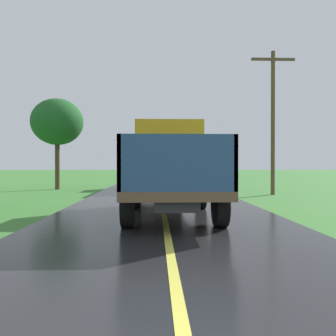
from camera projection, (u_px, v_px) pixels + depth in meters
name	position (u px, v px, depth m)	size (l,w,h in m)	color
banana_truck_near	(169.00, 166.00, 10.23)	(2.38, 5.82, 2.80)	#2D2D30
banana_truck_far	(159.00, 165.00, 21.11)	(2.38, 5.81, 2.80)	#2D2D30
utility_pole_roadside	(273.00, 117.00, 17.13)	(2.18, 0.20, 7.15)	brown
roadside_tree_near_left	(57.00, 122.00, 20.93)	(3.12, 3.12, 5.52)	#4C3823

